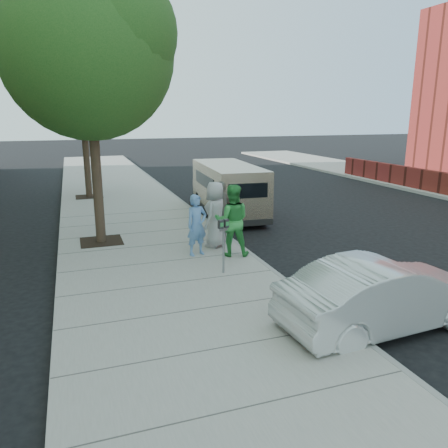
% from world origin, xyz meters
% --- Properties ---
extents(ground, '(120.00, 120.00, 0.00)m').
position_xyz_m(ground, '(0.00, 0.00, 0.00)').
color(ground, black).
rests_on(ground, ground).
extents(sidewalk, '(5.00, 60.00, 0.15)m').
position_xyz_m(sidewalk, '(-1.00, 0.00, 0.07)').
color(sidewalk, gray).
rests_on(sidewalk, ground).
extents(curb_face, '(0.12, 60.00, 0.16)m').
position_xyz_m(curb_face, '(1.44, 0.00, 0.07)').
color(curb_face, gray).
rests_on(curb_face, ground).
extents(tree_near, '(4.62, 4.60, 7.53)m').
position_xyz_m(tree_near, '(-2.25, 2.40, 5.55)').
color(tree_near, black).
rests_on(tree_near, sidewalk).
extents(tree_far, '(3.92, 3.80, 6.49)m').
position_xyz_m(tree_far, '(-2.25, 10.00, 4.88)').
color(tree_far, black).
rests_on(tree_far, sidewalk).
extents(parking_meter, '(0.28, 0.17, 1.30)m').
position_xyz_m(parking_meter, '(0.25, -1.27, 1.09)').
color(parking_meter, gray).
rests_on(parking_meter, sidewalk).
extents(van, '(2.14, 5.40, 1.96)m').
position_xyz_m(van, '(2.60, 4.98, 1.04)').
color(van, '#C1AA8B').
rests_on(van, ground).
extents(sedan, '(4.07, 1.68, 1.31)m').
position_xyz_m(sedan, '(2.17, -4.55, 0.65)').
color(sedan, silver).
rests_on(sedan, ground).
extents(person_officer, '(0.68, 0.54, 1.63)m').
position_xyz_m(person_officer, '(0.04, 0.26, 0.96)').
color(person_officer, '#5D8AC6').
rests_on(person_officer, sidewalk).
extents(person_green_shirt, '(1.10, 0.97, 1.90)m').
position_xyz_m(person_green_shirt, '(0.91, -0.07, 1.10)').
color(person_green_shirt, green).
rests_on(person_green_shirt, sidewalk).
extents(person_gray_shirt, '(1.04, 1.06, 1.85)m').
position_xyz_m(person_gray_shirt, '(0.75, 0.84, 1.07)').
color(person_gray_shirt, '#AFAEB1').
rests_on(person_gray_shirt, sidewalk).
extents(person_striped_polo, '(1.05, 0.98, 1.73)m').
position_xyz_m(person_striped_polo, '(1.20, 1.61, 1.02)').
color(person_striped_polo, slate).
rests_on(person_striped_polo, sidewalk).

